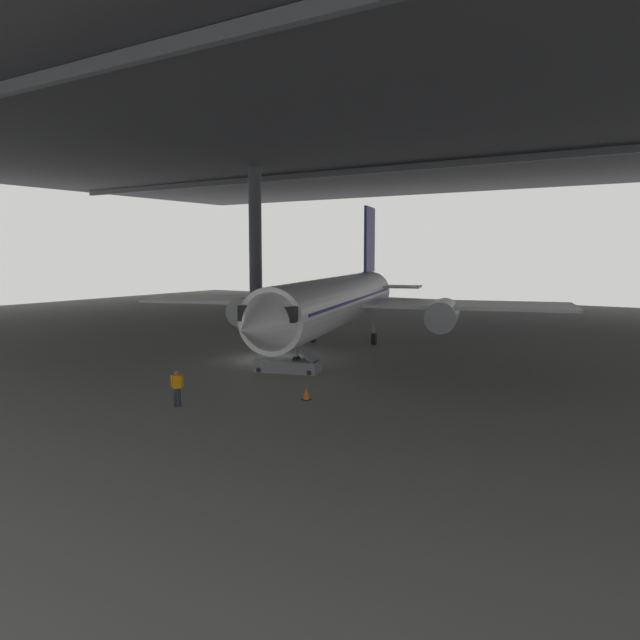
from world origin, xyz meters
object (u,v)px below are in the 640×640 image
Objects in this scene: traffic_cone_orange at (306,394)px; baggage_tug at (277,326)px; crew_worker_by_stairs at (271,348)px; boarding_stairs at (287,359)px; crew_worker_near_nose at (177,386)px; airplane_main at (337,302)px.

baggage_tug is (-16.08, 19.40, 0.23)m from traffic_cone_orange.
crew_worker_by_stairs is 15.41m from baggage_tug.
boarding_stairs reaches higher than traffic_cone_orange.
baggage_tug is at bearing 125.18° from crew_worker_by_stairs.
crew_worker_by_stairs reaches higher than crew_worker_near_nose.
airplane_main is 57.07× the size of traffic_cone_orange.
baggage_tug is at bearing 128.28° from boarding_stairs.
boarding_stairs is 1.88× the size of baggage_tug.
crew_worker_by_stairs is at bearing -54.82° from baggage_tug.
boarding_stairs reaches higher than crew_worker_by_stairs.
crew_worker_near_nose is at bearing -63.17° from baggage_tug.
baggage_tug is (-11.94, 23.60, -0.43)m from crew_worker_near_nose.
crew_worker_by_stairs reaches higher than traffic_cone_orange.
airplane_main is 8.13m from crew_worker_by_stairs.
baggage_tug is (-8.88, 12.59, -0.47)m from crew_worker_by_stairs.
crew_worker_by_stairs is 0.71× the size of baggage_tug.
traffic_cone_orange is 25.20m from baggage_tug.
airplane_main is at bearing 115.93° from traffic_cone_orange.
crew_worker_near_nose is at bearing -74.46° from crew_worker_by_stairs.
airplane_main is 10.59m from baggage_tug.
airplane_main reaches higher than baggage_tug.
crew_worker_by_stairs is 9.94m from traffic_cone_orange.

